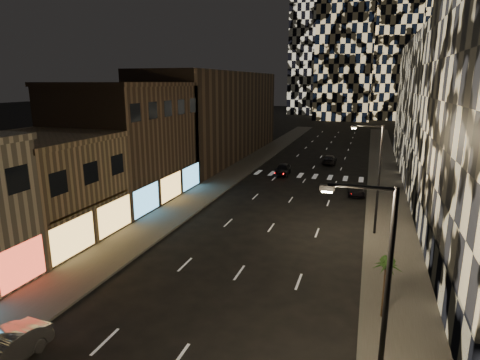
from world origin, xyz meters
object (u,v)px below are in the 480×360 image
Objects in this scene: streetlight_far at (376,172)px; car_dark_oncoming at (330,159)px; car_silver_parked at (1,353)px; car_dark_midlane at (283,169)px; palm_tree at (387,268)px; streetlight_near at (379,293)px; car_dark_rightlane at (356,190)px.

streetlight_far is 30.54m from car_dark_oncoming.
car_silver_parked is 52.28m from car_dark_oncoming.
car_dark_midlane is 1.36× the size of palm_tree.
streetlight_near is 20.00m from streetlight_far.
streetlight_far is 1.98× the size of car_silver_parked.
streetlight_far is at bearing 92.91° from palm_tree.
car_dark_oncoming is at bearing 59.05° from car_dark_midlane.
streetlight_far is at bearing -85.20° from car_dark_rightlane.
car_silver_parked reaches higher than car_dark_rightlane.
car_dark_rightlane is (-1.70, 32.09, -4.81)m from streetlight_near.
car_dark_rightlane is at bearing 95.40° from palm_tree.
palm_tree is (7.05, -42.19, 2.29)m from car_dark_oncoming.
palm_tree is (0.65, 7.29, -2.39)m from streetlight_near.
streetlight_near is 7.70m from palm_tree.
streetlight_near is at bearing -95.05° from palm_tree.
streetlight_far is at bearing 102.43° from car_dark_oncoming.
streetlight_near reaches higher than car_dark_oncoming.
car_dark_rightlane is at bearing 97.99° from streetlight_far.
car_silver_parked is 1.33× the size of palm_tree.
streetlight_near is 2.64× the size of palm_tree.
palm_tree reaches higher than car_dark_rightlane.
car_silver_parked reaches higher than car_dark_oncoming.
car_dark_midlane is 1.00× the size of car_dark_oncoming.
streetlight_far reaches higher than car_dark_rightlane.
car_dark_midlane is at bearing 106.53° from streetlight_near.
car_silver_parked is 0.98× the size of car_dark_oncoming.
car_dark_oncoming is 1.20× the size of car_dark_rightlane.
car_dark_rightlane is 25.03m from palm_tree.
streetlight_far reaches higher than car_dark_oncoming.
car_dark_midlane is 12.42m from car_dark_rightlane.
car_dark_oncoming is (9.15, 51.47, -0.07)m from car_silver_parked.
palm_tree is at bearing -87.09° from streetlight_far.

